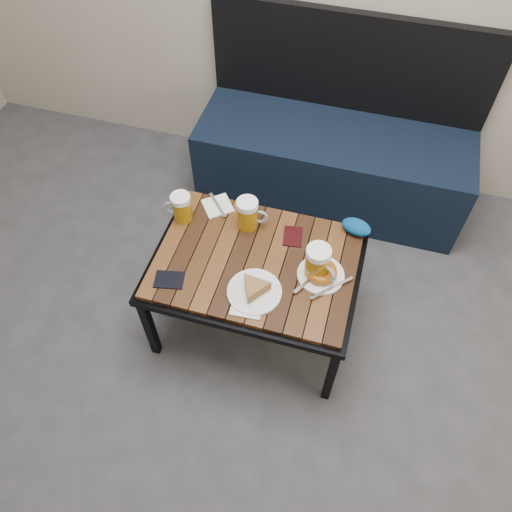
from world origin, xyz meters
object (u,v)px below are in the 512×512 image
(plate_bagel, at_px, (321,273))
(passport_navy, at_px, (169,280))
(beer_mug_left, at_px, (181,207))
(bench, at_px, (333,157))
(beer_mug_right, at_px, (318,263))
(knit_pouch, at_px, (356,227))
(cafe_table, at_px, (256,267))
(passport_burgundy, at_px, (293,236))
(beer_mug_centre, at_px, (248,214))
(plate_pie, at_px, (254,290))

(plate_bagel, bearing_deg, passport_navy, -162.27)
(beer_mug_left, bearing_deg, plate_bagel, 163.32)
(bench, bearing_deg, beer_mug_left, -124.02)
(beer_mug_left, distance_m, beer_mug_right, 0.62)
(passport_navy, distance_m, knit_pouch, 0.80)
(knit_pouch, bearing_deg, cafe_table, -144.16)
(bench, xyz_separation_m, knit_pouch, (0.20, -0.65, 0.23))
(cafe_table, relative_size, passport_navy, 7.42)
(bench, xyz_separation_m, cafe_table, (-0.16, -0.91, 0.16))
(plate_bagel, distance_m, knit_pouch, 0.28)
(cafe_table, distance_m, plate_bagel, 0.27)
(beer_mug_right, distance_m, passport_burgundy, 0.22)
(beer_mug_centre, xyz_separation_m, beer_mug_right, (0.33, -0.17, 0.01))
(cafe_table, height_order, beer_mug_left, beer_mug_left)
(passport_burgundy, height_order, knit_pouch, knit_pouch)
(beer_mug_centre, bearing_deg, knit_pouch, 0.80)
(beer_mug_centre, relative_size, plate_bagel, 0.65)
(beer_mug_centre, distance_m, passport_navy, 0.42)
(bench, relative_size, knit_pouch, 11.13)
(plate_pie, distance_m, passport_navy, 0.34)
(bench, height_order, beer_mug_centre, bench)
(plate_bagel, xyz_separation_m, passport_burgundy, (-0.15, 0.16, -0.02))
(beer_mug_left, xyz_separation_m, passport_burgundy, (0.48, 0.03, -0.06))
(beer_mug_centre, relative_size, plate_pie, 0.68)
(plate_pie, height_order, passport_navy, plate_pie)
(beer_mug_left, relative_size, plate_pie, 0.63)
(passport_burgundy, bearing_deg, beer_mug_left, 174.44)
(passport_navy, bearing_deg, knit_pouch, 112.61)
(beer_mug_right, bearing_deg, passport_burgundy, 159.79)
(passport_burgundy, bearing_deg, beer_mug_centre, 168.38)
(cafe_table, bearing_deg, beer_mug_centre, 115.94)
(cafe_table, bearing_deg, passport_burgundy, 54.29)
(plate_pie, relative_size, plate_bagel, 0.96)
(plate_bagel, bearing_deg, beer_mug_right, 171.57)
(plate_pie, relative_size, passport_navy, 1.85)
(knit_pouch, bearing_deg, passport_navy, -145.95)
(bench, xyz_separation_m, plate_bagel, (0.10, -0.92, 0.22))
(plate_pie, xyz_separation_m, knit_pouch, (0.32, 0.41, 0.00))
(plate_pie, bearing_deg, bench, 83.13)
(passport_navy, bearing_deg, beer_mug_right, 97.16)
(plate_pie, relative_size, knit_pouch, 1.67)
(plate_bagel, distance_m, passport_navy, 0.59)
(bench, height_order, cafe_table, bench)
(bench, xyz_separation_m, passport_navy, (-0.46, -1.10, 0.20))
(beer_mug_centre, relative_size, knit_pouch, 1.14)
(bench, bearing_deg, cafe_table, -100.24)
(cafe_table, xyz_separation_m, beer_mug_centre, (-0.08, 0.17, 0.12))
(cafe_table, xyz_separation_m, passport_navy, (-0.30, -0.19, 0.05))
(beer_mug_left, bearing_deg, plate_pie, 140.34)
(beer_mug_left, bearing_deg, passport_navy, 96.98)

